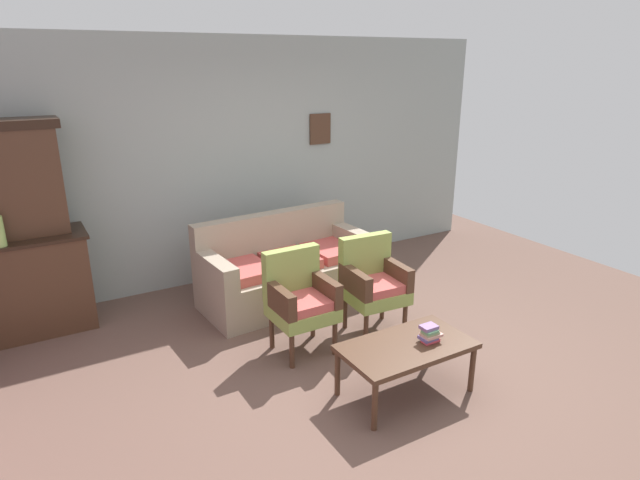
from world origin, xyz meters
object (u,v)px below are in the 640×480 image
at_px(armchair_row_middle, 373,281).
at_px(book_stack_on_table, 430,334).
at_px(armchair_near_couch_end, 300,297).
at_px(side_cabinet, 25,286).
at_px(coffee_table, 406,349).
at_px(floral_couch, 286,271).

height_order(armchair_row_middle, book_stack_on_table, armchair_row_middle).
xyz_separation_m(armchair_row_middle, book_stack_on_table, (-0.21, -1.02, -0.01)).
distance_m(armchair_near_couch_end, book_stack_on_table, 1.18).
bearing_deg(armchair_row_middle, armchair_near_couch_end, 178.19).
bearing_deg(armchair_near_couch_end, book_stack_on_table, -62.34).
bearing_deg(book_stack_on_table, side_cabinet, 134.63).
relative_size(armchair_near_couch_end, book_stack_on_table, 5.70).
distance_m(side_cabinet, armchair_near_couch_end, 2.57).
bearing_deg(armchair_near_couch_end, coffee_table, -69.23).
bearing_deg(armchair_row_middle, side_cabinet, 150.27).
height_order(side_cabinet, floral_couch, side_cabinet).
relative_size(floral_couch, armchair_near_couch_end, 2.06).
bearing_deg(book_stack_on_table, armchair_near_couch_end, 117.66).
distance_m(floral_couch, book_stack_on_table, 2.05).
bearing_deg(side_cabinet, armchair_near_couch_end, -37.66).
relative_size(side_cabinet, armchair_near_couch_end, 1.28).
bearing_deg(floral_couch, book_stack_on_table, -84.97).
bearing_deg(coffee_table, armchair_near_couch_end, 110.77).
xyz_separation_m(floral_couch, book_stack_on_table, (0.18, -2.04, 0.16)).
bearing_deg(side_cabinet, floral_couch, -13.47).
height_order(floral_couch, book_stack_on_table, floral_couch).
height_order(armchair_row_middle, coffee_table, armchair_row_middle).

